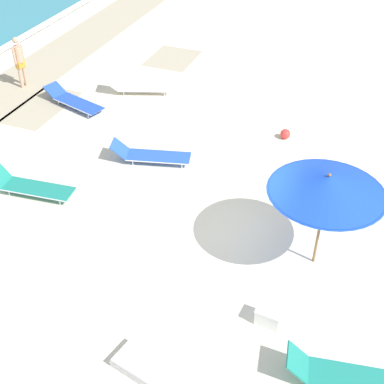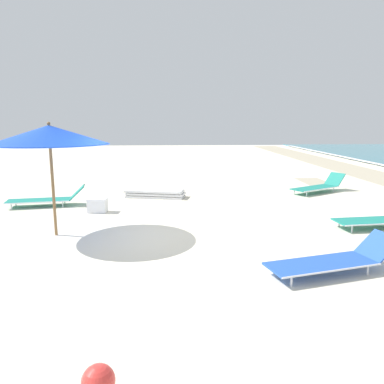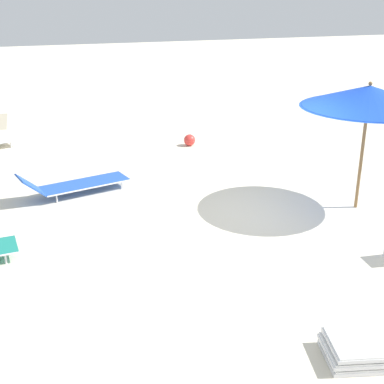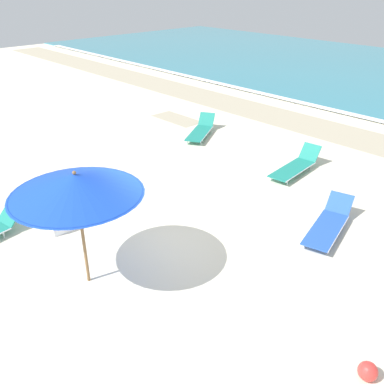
{
  "view_description": "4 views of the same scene",
  "coord_description": "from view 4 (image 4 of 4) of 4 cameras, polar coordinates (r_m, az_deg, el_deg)",
  "views": [
    {
      "loc": [
        -8.96,
        -2.69,
        8.32
      ],
      "look_at": [
        0.14,
        0.89,
        0.89
      ],
      "focal_mm": 50.0,
      "sensor_mm": 36.0,
      "label": 1
    },
    {
      "loc": [
        7.61,
        0.38,
        2.37
      ],
      "look_at": [
        -0.23,
        0.8,
        0.88
      ],
      "focal_mm": 35.0,
      "sensor_mm": 36.0,
      "label": 2
    },
    {
      "loc": [
        -8.08,
        3.61,
        3.96
      ],
      "look_at": [
        -0.24,
        1.18,
        0.73
      ],
      "focal_mm": 50.0,
      "sensor_mm": 36.0,
      "label": 3
    },
    {
      "loc": [
        6.11,
        -5.17,
        5.39
      ],
      "look_at": [
        -0.19,
        0.75,
        0.92
      ],
      "focal_mm": 40.0,
      "sensor_mm": 36.0,
      "label": 4
    }
  ],
  "objects": [
    {
      "name": "ground_plane",
      "position": [
        9.7,
        -2.43,
        -7.05
      ],
      "size": [
        60.0,
        60.0,
        0.16
      ],
      "color": "beige"
    },
    {
      "name": "beach_umbrella",
      "position": [
        7.7,
        -15.24,
        0.93
      ],
      "size": [
        2.38,
        2.38,
        2.36
      ],
      "color": "olive",
      "rests_on": "ground_plane"
    },
    {
      "name": "lounger_stack",
      "position": [
        12.48,
        -15.38,
        1.31
      ],
      "size": [
        1.01,
        1.97,
        0.24
      ],
      "rotation": [
        0.0,
        0.0,
        -0.22
      ],
      "color": "white",
      "rests_on": "ground_plane"
    },
    {
      "name": "sun_lounger_under_umbrella",
      "position": [
        15.85,
        1.18,
        8.25
      ],
      "size": [
        1.61,
        2.15,
        0.59
      ],
      "rotation": [
        0.0,
        0.0,
        0.53
      ],
      "color": "#1E8475",
      "rests_on": "ground_plane"
    },
    {
      "name": "sun_lounger_beside_umbrella",
      "position": [
        10.39,
        17.77,
        -4.03
      ],
      "size": [
        1.14,
        2.26,
        0.55
      ],
      "rotation": [
        0.0,
        0.0,
        0.26
      ],
      "color": "blue",
      "rests_on": "ground_plane"
    },
    {
      "name": "sun_lounger_mid_beach_pair_a",
      "position": [
        13.2,
        13.69,
        3.43
      ],
      "size": [
        0.82,
        2.22,
        0.62
      ],
      "rotation": [
        0.0,
        0.0,
        0.1
      ],
      "color": "#1E8475",
      "rests_on": "ground_plane"
    },
    {
      "name": "beach_ball",
      "position": [
        7.31,
        22.39,
        -21.23
      ],
      "size": [
        0.3,
        0.3,
        0.3
      ],
      "color": "red",
      "rests_on": "ground_plane"
    },
    {
      "name": "cooler_box",
      "position": [
        10.39,
        -17.12,
        -4.11
      ],
      "size": [
        0.39,
        0.53,
        0.37
      ],
      "rotation": [
        0.0,
        0.0,
        1.49
      ],
      "color": "white",
      "rests_on": "ground_plane"
    }
  ]
}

